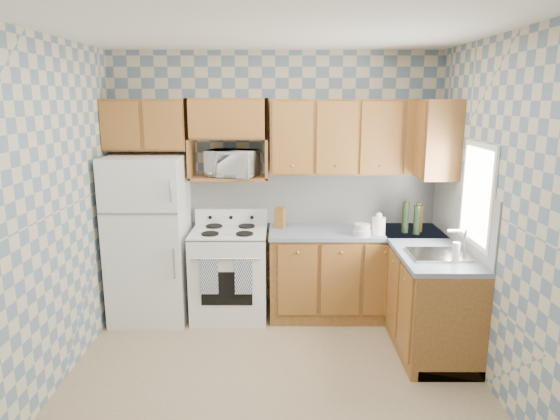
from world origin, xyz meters
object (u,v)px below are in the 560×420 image
object	(u,v)px
refrigerator	(149,239)
microwave	(232,163)
electric_kettle	(378,226)
stove_body	(230,274)

from	to	relation	value
refrigerator	microwave	world-z (taller)	microwave
microwave	electric_kettle	xyz separation A→B (m)	(1.45, -0.30, -0.58)
microwave	electric_kettle	bearing A→B (deg)	5.22
electric_kettle	microwave	bearing A→B (deg)	168.50
refrigerator	stove_body	world-z (taller)	refrigerator
stove_body	microwave	bearing A→B (deg)	78.44
electric_kettle	refrigerator	bearing A→B (deg)	177.09
refrigerator	electric_kettle	bearing A→B (deg)	-2.91
refrigerator	microwave	xyz separation A→B (m)	(0.84, 0.18, 0.74)
refrigerator	stove_body	size ratio (longest dim) A/B	1.87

